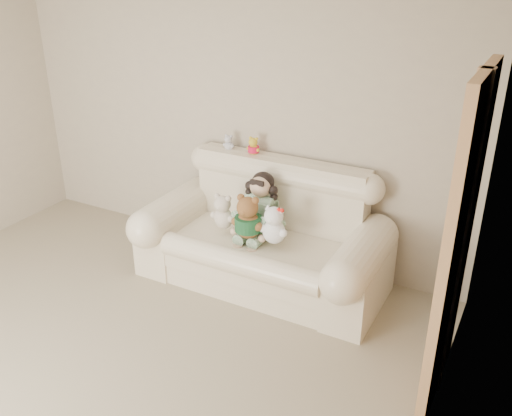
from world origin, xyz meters
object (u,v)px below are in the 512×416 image
object	(u,v)px
brown_teddy	(248,213)
white_cat	(274,221)
sofa	(262,229)
seated_child	(261,204)
cream_teddy	(223,208)

from	to	relation	value
brown_teddy	white_cat	bearing A→B (deg)	-8.64
white_cat	brown_teddy	bearing A→B (deg)	-178.72
sofa	seated_child	size ratio (longest dim) A/B	3.70
white_cat	cream_teddy	size ratio (longest dim) A/B	1.07
sofa	brown_teddy	distance (m)	0.26
cream_teddy	seated_child	bearing A→B (deg)	54.67
sofa	seated_child	xyz separation A→B (m)	(-0.05, 0.08, 0.19)
seated_child	white_cat	xyz separation A→B (m)	(0.23, -0.22, -0.01)
cream_teddy	white_cat	bearing A→B (deg)	16.01
white_cat	seated_child	bearing A→B (deg)	133.42
seated_child	cream_teddy	bearing A→B (deg)	-137.65
seated_child	sofa	bearing A→B (deg)	-49.65
sofa	white_cat	size ratio (longest dim) A/B	5.47
cream_teddy	brown_teddy	bearing A→B (deg)	8.35
sofa	brown_teddy	world-z (taller)	sofa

